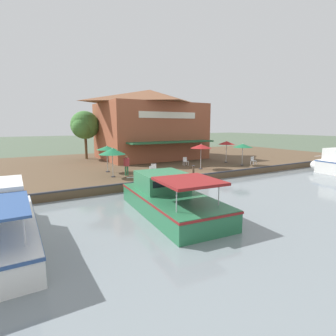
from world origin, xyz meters
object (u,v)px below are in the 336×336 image
(waterfront_restaurant, at_px, (150,124))
(patio_umbrella_far_corner, at_px, (112,151))
(patio_umbrella_near_quay_edge, at_px, (243,146))
(tree_upstream_bank, at_px, (84,126))
(motorboat_outer_channel, at_px, (165,196))
(mooring_post, at_px, (193,170))
(cafe_chair_beside_entrance, at_px, (154,168))
(cafe_chair_mid_patio, at_px, (253,160))
(cafe_chair_under_first_umbrella, at_px, (185,161))
(person_at_quay_edge, at_px, (126,163))
(patio_umbrella_mid_patio_right, at_px, (227,143))
(patio_umbrella_back_row, at_px, (201,146))
(patio_umbrella_mid_patio_left, at_px, (107,148))
(cafe_chair_far_corner_seat, at_px, (152,171))

(waterfront_restaurant, relative_size, patio_umbrella_far_corner, 5.37)
(patio_umbrella_far_corner, distance_m, patio_umbrella_near_quay_edge, 13.65)
(waterfront_restaurant, xyz_separation_m, tree_upstream_bank, (-2.82, -7.54, -0.25))
(motorboat_outer_channel, xyz_separation_m, mooring_post, (-5.07, 5.63, 0.22))
(waterfront_restaurant, distance_m, cafe_chair_beside_entrance, 12.11)
(patio_umbrella_near_quay_edge, relative_size, mooring_post, 2.73)
(waterfront_restaurant, xyz_separation_m, cafe_chair_mid_patio, (11.02, 6.55, -3.82))
(cafe_chair_mid_patio, bearing_deg, patio_umbrella_near_quay_edge, -102.72)
(cafe_chair_under_first_umbrella, distance_m, person_at_quay_edge, 7.71)
(cafe_chair_beside_entrance, height_order, person_at_quay_edge, person_at_quay_edge)
(cafe_chair_beside_entrance, relative_size, mooring_post, 1.02)
(patio_umbrella_far_corner, height_order, cafe_chair_under_first_umbrella, patio_umbrella_far_corner)
(patio_umbrella_near_quay_edge, bearing_deg, patio_umbrella_mid_patio_right, 177.74)
(mooring_post, bearing_deg, tree_upstream_bank, -161.57)
(patio_umbrella_back_row, bearing_deg, cafe_chair_mid_patio, 84.39)
(patio_umbrella_back_row, bearing_deg, cafe_chair_under_first_umbrella, 179.11)
(cafe_chair_mid_patio, relative_size, person_at_quay_edge, 0.51)
(patio_umbrella_mid_patio_right, relative_size, person_at_quay_edge, 1.45)
(patio_umbrella_near_quay_edge, relative_size, tree_upstream_bank, 0.39)
(cafe_chair_mid_patio, bearing_deg, patio_umbrella_mid_patio_right, -156.85)
(patio_umbrella_far_corner, distance_m, patio_umbrella_back_row, 8.50)
(cafe_chair_under_first_umbrella, bearing_deg, patio_umbrella_mid_patio_left, -92.21)
(patio_umbrella_far_corner, xyz_separation_m, person_at_quay_edge, (0.03, 1.16, -1.02))
(patio_umbrella_far_corner, relative_size, patio_umbrella_near_quay_edge, 1.03)
(cafe_chair_far_corner_seat, height_order, person_at_quay_edge, person_at_quay_edge)
(patio_umbrella_near_quay_edge, xyz_separation_m, person_at_quay_edge, (-0.78, -12.47, -1.00))
(tree_upstream_bank, bearing_deg, cafe_chair_mid_patio, 45.50)
(patio_umbrella_mid_patio_right, relative_size, mooring_post, 2.91)
(patio_umbrella_mid_patio_right, xyz_separation_m, patio_umbrella_near_quay_edge, (2.51, -0.10, -0.14))
(patio_umbrella_mid_patio_right, xyz_separation_m, tree_upstream_bank, (-11.04, -12.89, 1.86))
(cafe_chair_under_first_umbrella, relative_size, mooring_post, 1.02)
(cafe_chair_far_corner_seat, distance_m, person_at_quay_edge, 2.29)
(waterfront_restaurant, distance_m, cafe_chair_far_corner_seat, 13.36)
(patio_umbrella_near_quay_edge, xyz_separation_m, motorboat_outer_channel, (7.00, -13.27, -1.83))
(patio_umbrella_mid_patio_left, height_order, cafe_chair_far_corner_seat, patio_umbrella_mid_patio_left)
(tree_upstream_bank, bearing_deg, person_at_quay_edge, 1.46)
(patio_umbrella_far_corner, bearing_deg, motorboat_outer_channel, 2.66)
(patio_umbrella_far_corner, xyz_separation_m, patio_umbrella_back_row, (0.47, 8.49, 0.10))
(patio_umbrella_near_quay_edge, xyz_separation_m, cafe_chair_beside_entrance, (-0.34, -10.16, -1.57))
(motorboat_outer_channel, distance_m, tree_upstream_bank, 20.92)
(mooring_post, relative_size, tree_upstream_bank, 0.14)
(patio_umbrella_back_row, xyz_separation_m, cafe_chair_beside_entrance, (0.00, -5.02, -1.70))
(waterfront_restaurant, height_order, cafe_chair_under_first_umbrella, waterfront_restaurant)
(patio_umbrella_mid_patio_left, relative_size, cafe_chair_beside_entrance, 2.77)
(cafe_chair_beside_entrance, relative_size, cafe_chair_under_first_umbrella, 1.00)
(cafe_chair_mid_patio, relative_size, motorboat_outer_channel, 0.10)
(patio_umbrella_mid_patio_left, height_order, motorboat_outer_channel, patio_umbrella_mid_patio_left)
(cafe_chair_beside_entrance, xyz_separation_m, cafe_chair_far_corner_seat, (1.11, -0.72, 0.00))
(patio_umbrella_mid_patio_right, bearing_deg, cafe_chair_under_first_umbrella, -95.11)
(person_at_quay_edge, bearing_deg, waterfront_restaurant, 144.05)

